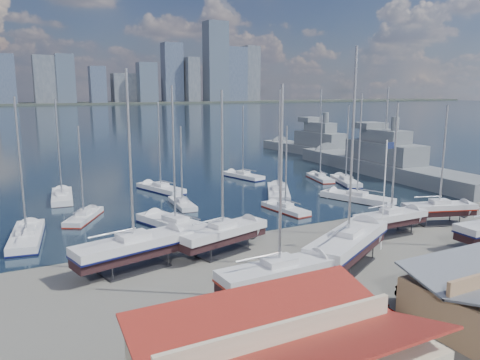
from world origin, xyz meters
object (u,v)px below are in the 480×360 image
car_a (375,308)px  naval_ship_east (384,166)px  naval_ship_west (319,149)px  flagpole (385,188)px  sailboat_cradle_0 (134,247)px

car_a → naval_ship_east: bearing=44.2°
naval_ship_west → flagpole: 71.00m
car_a → flagpole: (10.96, 10.60, 5.61)m
sailboat_cradle_0 → naval_ship_west: sailboat_cradle_0 is taller
car_a → sailboat_cradle_0: bearing=126.3°
naval_ship_west → flagpole: naval_ship_west is taller
naval_ship_east → flagpole: (-31.77, -32.22, 4.67)m
naval_ship_east → flagpole: size_ratio=4.30×
naval_ship_west → flagpole: bearing=143.7°
naval_ship_west → car_a: naval_ship_west is taller
naval_ship_west → car_a: 85.73m
naval_ship_east → naval_ship_west: naval_ship_east is taller
naval_ship_east → flagpole: 45.49m
naval_ship_west → sailboat_cradle_0: bearing=127.1°
car_a → flagpole: 16.25m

